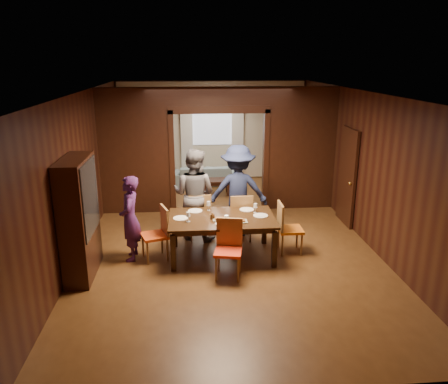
{
  "coord_description": "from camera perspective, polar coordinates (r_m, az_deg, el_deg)",
  "views": [
    {
      "loc": [
        -0.73,
        -8.37,
        3.51
      ],
      "look_at": [
        -0.06,
        -0.4,
        1.05
      ],
      "focal_mm": 35.0,
      "sensor_mm": 36.0,
      "label": 1
    }
  ],
  "objects": [
    {
      "name": "curtain_left",
      "position": [
        12.97,
        -4.87,
        6.99
      ],
      "size": [
        0.35,
        0.06,
        2.4
      ],
      "primitive_type": "cube",
      "color": "white",
      "rests_on": "back_wall"
    },
    {
      "name": "dining_table",
      "position": [
        8.01,
        -0.28,
        -5.88
      ],
      "size": [
        1.91,
        1.19,
        0.76
      ],
      "primitive_type": "cube",
      "color": "black",
      "rests_on": "floor"
    },
    {
      "name": "hutch",
      "position": [
        7.53,
        -18.39,
        -3.28
      ],
      "size": [
        0.4,
        1.2,
        2.0
      ],
      "primitive_type": "cube",
      "color": "black",
      "rests_on": "floor"
    },
    {
      "name": "door_right",
      "position": [
        9.82,
        15.8,
        1.93
      ],
      "size": [
        0.06,
        0.9,
        2.1
      ],
      "primitive_type": "cube",
      "color": "black",
      "rests_on": "floor"
    },
    {
      "name": "tumbler",
      "position": [
        7.59,
        0.32,
        -3.58
      ],
      "size": [
        0.07,
        0.07,
        0.14
      ],
      "primitive_type": "cylinder",
      "color": "silver",
      "rests_on": "dining_table"
    },
    {
      "name": "chair_right",
      "position": [
        8.24,
        8.67,
        -4.65
      ],
      "size": [
        0.44,
        0.44,
        0.97
      ],
      "primitive_type": null,
      "rotation": [
        0.0,
        0.0,
        1.57
      ],
      "color": "orange",
      "rests_on": "floor"
    },
    {
      "name": "sofa",
      "position": [
        12.65,
        -2.48,
        2.27
      ],
      "size": [
        1.93,
        0.81,
        0.55
      ],
      "primitive_type": "imported",
      "rotation": [
        0.0,
        0.0,
        3.18
      ],
      "color": "#7F9AA6",
      "rests_on": "floor"
    },
    {
      "name": "window_far",
      "position": [
        12.95,
        -1.56,
        9.05
      ],
      "size": [
        1.2,
        0.03,
        1.3
      ],
      "primitive_type": "cube",
      "color": "silver",
      "rests_on": "back_wall"
    },
    {
      "name": "curtain_right",
      "position": [
        13.05,
        1.78,
        7.11
      ],
      "size": [
        0.35,
        0.06,
        2.4
      ],
      "primitive_type": "cube",
      "color": "white",
      "rests_on": "back_wall"
    },
    {
      "name": "wineglass_far",
      "position": [
        8.2,
        -2.03,
        -1.83
      ],
      "size": [
        0.08,
        0.08,
        0.18
      ],
      "primitive_type": null,
      "color": "white",
      "rests_on": "dining_table"
    },
    {
      "name": "condiment_jar",
      "position": [
        7.79,
        -1.51,
        -3.15
      ],
      "size": [
        0.08,
        0.08,
        0.11
      ],
      "primitive_type": null,
      "color": "#452710",
      "rests_on": "dining_table"
    },
    {
      "name": "plate_near",
      "position": [
        7.56,
        -0.12,
        -4.19
      ],
      "size": [
        0.27,
        0.27,
        0.01
      ],
      "primitive_type": "cylinder",
      "color": "white",
      "rests_on": "dining_table"
    },
    {
      "name": "ceiling",
      "position": [
        8.42,
        0.16,
        12.95
      ],
      "size": [
        5.5,
        9.0,
        0.02
      ],
      "primitive_type": "cube",
      "color": "silver",
      "rests_on": "room_walls"
    },
    {
      "name": "plate_right",
      "position": [
        7.97,
        4.81,
        -3.08
      ],
      "size": [
        0.27,
        0.27,
        0.01
      ],
      "primitive_type": "cylinder",
      "color": "silver",
      "rests_on": "dining_table"
    },
    {
      "name": "coffee_table",
      "position": [
        11.72,
        -1.02,
        0.69
      ],
      "size": [
        0.8,
        0.5,
        0.4
      ],
      "primitive_type": "cube",
      "color": "black",
      "rests_on": "floor"
    },
    {
      "name": "chair_left",
      "position": [
        7.97,
        -9.08,
        -5.43
      ],
      "size": [
        0.56,
        0.56,
        0.97
      ],
      "primitive_type": null,
      "rotation": [
        0.0,
        0.0,
        -1.25
      ],
      "color": "#D84814",
      "rests_on": "floor"
    },
    {
      "name": "person_grey",
      "position": [
        8.67,
        -3.92,
        -0.31
      ],
      "size": [
        1.1,
        1.0,
        1.84
      ],
      "primitive_type": "imported",
      "rotation": [
        0.0,
        0.0,
        2.72
      ],
      "color": "#5A5A61",
      "rests_on": "floor"
    },
    {
      "name": "plate_far_r",
      "position": [
        8.27,
        2.99,
        -2.3
      ],
      "size": [
        0.27,
        0.27,
        0.01
      ],
      "primitive_type": "cylinder",
      "color": "white",
      "rests_on": "dining_table"
    },
    {
      "name": "platter_a",
      "position": [
        7.75,
        -0.38,
        -3.53
      ],
      "size": [
        0.3,
        0.2,
        0.04
      ],
      "primitive_type": "cube",
      "color": "slate",
      "rests_on": "dining_table"
    },
    {
      "name": "floor",
      "position": [
        9.1,
        0.15,
        -5.58
      ],
      "size": [
        9.0,
        9.0,
        0.0
      ],
      "primitive_type": "plane",
      "color": "#553418",
      "rests_on": "ground"
    },
    {
      "name": "serving_bowl",
      "position": [
        8.02,
        0.56,
        -2.62
      ],
      "size": [
        0.35,
        0.35,
        0.09
      ],
      "primitive_type": "imported",
      "color": "black",
      "rests_on": "dining_table"
    },
    {
      "name": "room_walls",
      "position": [
        10.47,
        -0.74,
        6.06
      ],
      "size": [
        5.52,
        9.01,
        2.9
      ],
      "color": "black",
      "rests_on": "floor"
    },
    {
      "name": "plate_far_l",
      "position": [
        8.21,
        -3.8,
        -2.46
      ],
      "size": [
        0.27,
        0.27,
        0.01
      ],
      "primitive_type": "cylinder",
      "color": "white",
      "rests_on": "dining_table"
    },
    {
      "name": "person_purple",
      "position": [
        7.95,
        -12.16,
        -3.4
      ],
      "size": [
        0.37,
        0.57,
        1.55
      ],
      "primitive_type": "imported",
      "rotation": [
        0.0,
        0.0,
        -1.57
      ],
      "color": "#3F1B4E",
      "rests_on": "floor"
    },
    {
      "name": "wineglass_left",
      "position": [
        7.66,
        -4.69,
        -3.26
      ],
      "size": [
        0.08,
        0.08,
        0.18
      ],
      "primitive_type": null,
      "color": "silver",
      "rests_on": "dining_table"
    },
    {
      "name": "plate_left",
      "position": [
        7.86,
        -5.68,
        -3.41
      ],
      "size": [
        0.27,
        0.27,
        0.01
      ],
      "primitive_type": "cylinder",
      "color": "white",
      "rests_on": "dining_table"
    },
    {
      "name": "chair_far_l",
      "position": [
        8.78,
        -3.33,
        -3.08
      ],
      "size": [
        0.5,
        0.5,
        0.97
      ],
      "primitive_type": null,
      "rotation": [
        0.0,
        0.0,
        3.28
      ],
      "color": "red",
      "rests_on": "floor"
    },
    {
      "name": "chair_far_r",
      "position": [
        8.73,
        2.14,
        -3.18
      ],
      "size": [
        0.45,
        0.45,
        0.97
      ],
      "primitive_type": null,
      "rotation": [
        0.0,
        0.0,
        3.16
      ],
      "color": "red",
      "rests_on": "floor"
    },
    {
      "name": "person_navy",
      "position": [
        8.84,
        1.83,
        0.17
      ],
      "size": [
        1.25,
        0.76,
        1.87
      ],
      "primitive_type": "imported",
      "rotation": [
        0.0,
        0.0,
        3.09
      ],
      "color": "#1C2446",
      "rests_on": "floor"
    },
    {
      "name": "wineglass_right",
      "position": [
        8.1,
        4.12,
        -2.12
      ],
      "size": [
        0.08,
        0.08,
        0.18
      ],
      "primitive_type": null,
      "color": "silver",
      "rests_on": "dining_table"
    },
    {
      "name": "chair_near",
      "position": [
        7.25,
        0.55,
        -7.56
      ],
      "size": [
        0.52,
        0.52,
        0.97
      ],
      "primitive_type": null,
      "rotation": [
        0.0,
        0.0,
        -0.19
      ],
      "color": "red",
      "rests_on": "floor"
    },
    {
      "name": "platter_b",
      "position": [
        7.66,
        1.94,
        -3.79
      ],
      "size": [
        0.3,
        0.2,
        0.04
      ],
      "primitive_type": "cube",
      "color": "gray",
      "rests_on": "dining_table"
    }
  ]
}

